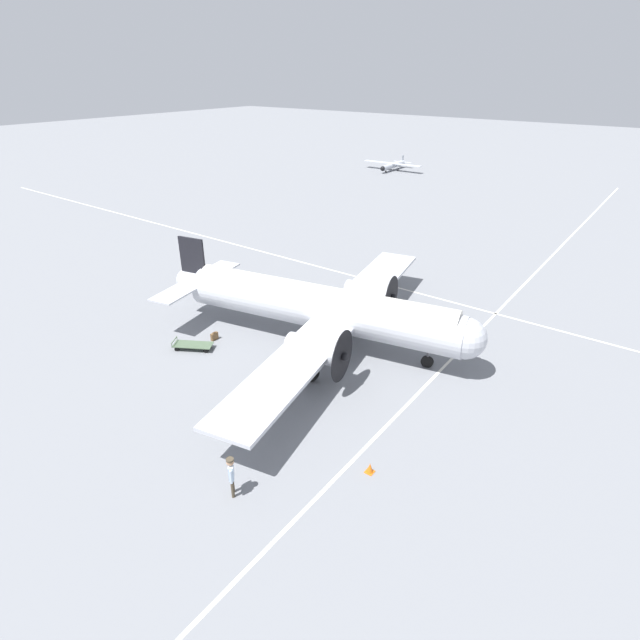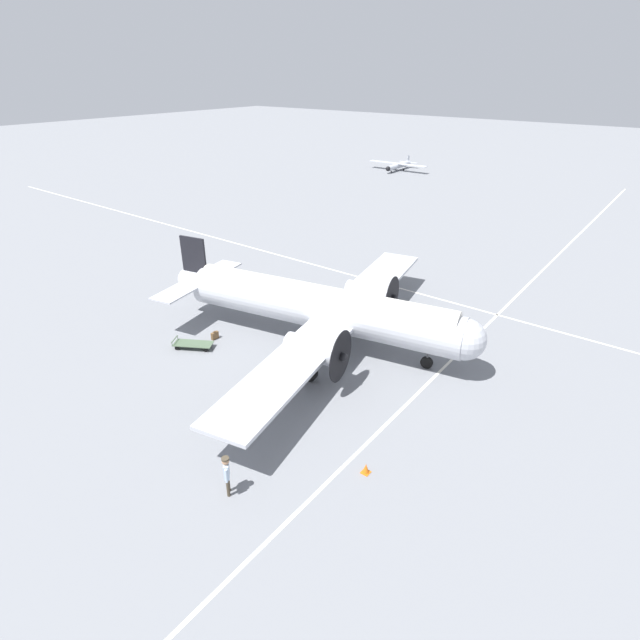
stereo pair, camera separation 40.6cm
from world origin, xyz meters
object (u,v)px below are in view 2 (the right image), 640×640
suitcase_near_door (215,335)px  traffic_cone (366,469)px  light_aircraft_distant (398,165)px  airliner_main (326,308)px  baggage_cart (193,344)px  crew_foreground (227,471)px

suitcase_near_door → traffic_cone: 14.21m
light_aircraft_distant → suitcase_near_door: bearing=17.7°
airliner_main → suitcase_near_door: (3.69, -5.79, -2.17)m
suitcase_near_door → baggage_cart: baggage_cart is taller
light_aircraft_distant → traffic_cone: (60.42, 32.82, -0.60)m
baggage_cart → traffic_cone: bearing=-40.1°
baggage_cart → traffic_cone: 14.03m
crew_foreground → suitcase_near_door: 12.94m
airliner_main → suitcase_near_door: bearing=-159.0°
airliner_main → baggage_cart: bearing=-150.2°
crew_foreground → baggage_cart: 12.16m
crew_foreground → light_aircraft_distant: (-64.67, -29.14, -0.33)m
crew_foreground → baggage_cart: (-6.64, -10.15, -0.87)m
airliner_main → baggage_cart: 8.23m
light_aircraft_distant → traffic_cone: bearing=27.4°
airliner_main → suitcase_near_door: 7.20m
crew_foreground → suitcase_near_door: bearing=5.8°
baggage_cart → suitcase_near_door: bearing=53.0°
crew_foreground → traffic_cone: (-4.25, 3.68, -0.93)m
crew_foreground → baggage_cart: size_ratio=0.74×
airliner_main → light_aircraft_distant: (-52.78, -24.96, -1.59)m
baggage_cart → light_aircraft_distant: 61.06m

